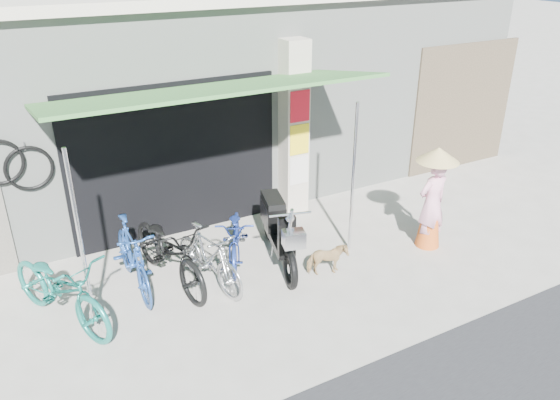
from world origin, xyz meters
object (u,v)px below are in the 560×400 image
bike_teal (60,288)px  street_dog (327,260)px  moped (278,229)px  bike_blue (133,257)px  nun (433,198)px  bike_silver (209,258)px  bike_navy (236,236)px  bike_black (169,250)px

bike_teal → street_dog: bike_teal is taller
street_dog → moped: bearing=46.0°
bike_teal → moped: moped is taller
bike_blue → moped: 2.12m
moped → nun: (2.29, -0.76, 0.31)m
bike_teal → bike_silver: bike_teal is taller
nun → street_dog: bearing=-3.7°
bike_navy → moped: moped is taller
moped → nun: size_ratio=1.20×
bike_navy → nun: nun is taller
street_dog → nun: (1.87, -0.05, 0.58)m
bike_black → bike_silver: (0.45, -0.34, -0.07)m
bike_black → street_dog: bearing=-32.6°
bike_black → street_dog: (2.04, -0.88, -0.28)m
bike_black → moped: size_ratio=1.00×
street_dog → bike_black: bearing=81.9°
bike_blue → bike_silver: bike_blue is taller
bike_navy → bike_teal: bearing=-146.3°
bike_navy → moped: 0.63m
bike_silver → street_dog: size_ratio=2.61×
bike_blue → bike_silver: bearing=-25.1°
street_dog → moped: size_ratio=0.29×
bike_blue → street_dog: 2.72m
street_dog → bike_silver: bearing=86.4°
bike_silver → bike_navy: 0.76m
bike_teal → bike_blue: (0.99, 0.33, -0.01)m
bike_black → nun: bearing=-22.7°
moped → nun: 2.43m
bike_navy → street_dog: size_ratio=2.70×
moped → bike_teal: bearing=-163.5°
bike_navy → street_dog: (0.98, -0.99, -0.16)m
bike_blue → bike_navy: size_ratio=1.08×
bike_blue → nun: bearing=-12.9°
bike_blue → bike_navy: bearing=0.5°
bike_teal → bike_black: size_ratio=0.98×
nun → moped: bearing=-20.5°
bike_teal → bike_navy: size_ratio=1.25×
bike_black → bike_silver: bike_black is taller
bike_black → street_dog: size_ratio=3.43×
bike_silver → bike_navy: bearing=22.8°
bike_black → moped: 1.62m
bike_teal → nun: 5.43m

